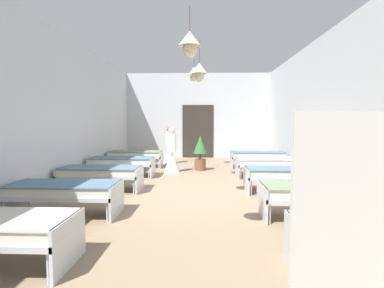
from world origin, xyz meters
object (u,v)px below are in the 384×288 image
at_px(bed_right_row_0, 382,234).
at_px(nurse_mid_aisle, 170,150).
at_px(bed_left_row_1, 65,191).
at_px(bed_left_row_2, 101,172).
at_px(bed_right_row_4, 257,155).
at_px(bed_left_row_3, 122,162).
at_px(bed_left_row_4, 136,155).
at_px(bed_right_row_2, 286,174).
at_px(potted_plant, 200,151).
at_px(bed_right_row_1, 317,193).
at_px(nurse_near_aisle, 172,156).
at_px(bed_right_row_3, 269,163).

xyz_separation_m(bed_right_row_0, nurse_mid_aisle, (-3.27, 8.49, 0.09)).
xyz_separation_m(bed_left_row_1, bed_left_row_2, (0.00, 1.90, 0.00)).
xyz_separation_m(bed_right_row_0, bed_right_row_4, (0.00, 7.60, 0.00)).
xyz_separation_m(bed_left_row_3, bed_left_row_4, (0.00, 1.90, 0.00)).
xyz_separation_m(bed_right_row_2, bed_left_row_4, (-4.39, 3.80, 0.00)).
bearing_deg(potted_plant, bed_right_row_1, -67.78).
height_order(bed_right_row_0, bed_right_row_2, same).
bearing_deg(bed_left_row_1, bed_left_row_4, 90.00).
bearing_deg(nurse_near_aisle, bed_right_row_0, -4.24).
relative_size(bed_right_row_4, nurse_near_aisle, 1.28).
bearing_deg(bed_right_row_2, bed_right_row_3, 90.00).
bearing_deg(bed_right_row_3, bed_left_row_2, -156.62).
bearing_deg(bed_left_row_1, potted_plant, 64.97).
bearing_deg(bed_right_row_1, bed_right_row_0, -90.00).
height_order(bed_left_row_4, potted_plant, potted_plant).
distance_m(bed_right_row_2, potted_plant, 3.74).
relative_size(bed_right_row_2, nurse_mid_aisle, 1.28).
bearing_deg(nurse_mid_aisle, bed_right_row_0, -129.43).
bearing_deg(bed_right_row_3, bed_right_row_2, -90.00).
bearing_deg(potted_plant, bed_right_row_2, -56.68).
xyz_separation_m(bed_left_row_2, nurse_mid_aisle, (1.12, 4.69, 0.09)).
relative_size(bed_right_row_3, nurse_mid_aisle, 1.28).
bearing_deg(bed_right_row_1, bed_left_row_2, 156.62).
relative_size(nurse_near_aisle, potted_plant, 1.26).
xyz_separation_m(bed_right_row_2, nurse_mid_aisle, (-3.27, 4.69, 0.09)).
distance_m(bed_right_row_1, bed_right_row_2, 1.90).
distance_m(bed_left_row_4, nurse_mid_aisle, 1.44).
bearing_deg(bed_left_row_1, nurse_mid_aisle, 80.31).
relative_size(bed_left_row_3, potted_plant, 1.61).
distance_m(bed_right_row_3, nurse_near_aisle, 3.06).
height_order(bed_right_row_0, bed_right_row_3, same).
bearing_deg(bed_right_row_1, nurse_mid_aisle, 116.39).
bearing_deg(potted_plant, nurse_mid_aisle, 127.81).
xyz_separation_m(bed_left_row_1, bed_right_row_2, (4.39, 1.90, 0.00)).
bearing_deg(bed_right_row_0, bed_right_row_1, 90.00).
height_order(bed_left_row_3, nurse_mid_aisle, nurse_mid_aisle).
xyz_separation_m(bed_right_row_1, bed_right_row_2, (0.00, 1.90, 0.00)).
distance_m(bed_right_row_0, bed_left_row_1, 4.79).
distance_m(bed_right_row_3, bed_right_row_4, 1.90).
distance_m(bed_right_row_0, bed_left_row_4, 8.78).
bearing_deg(bed_left_row_4, bed_right_row_1, -52.37).
height_order(bed_left_row_1, bed_left_row_3, same).
relative_size(bed_right_row_1, bed_right_row_4, 1.00).
height_order(bed_left_row_2, bed_left_row_3, same).
bearing_deg(nurse_near_aisle, potted_plant, 88.09).
relative_size(bed_left_row_4, nurse_mid_aisle, 1.28).
height_order(bed_left_row_3, bed_right_row_3, same).
bearing_deg(bed_left_row_3, nurse_mid_aisle, 68.04).
relative_size(bed_left_row_1, bed_left_row_4, 1.00).
relative_size(bed_right_row_1, potted_plant, 1.61).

